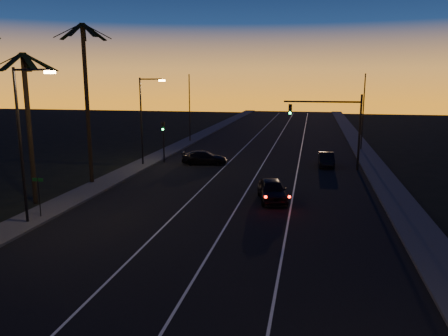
% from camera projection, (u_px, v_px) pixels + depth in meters
% --- Properties ---
extents(road, '(20.00, 170.00, 0.01)m').
position_uv_depth(road, '(240.00, 191.00, 33.11)').
color(road, black).
rests_on(road, ground).
extents(sidewalk_left, '(2.40, 170.00, 0.16)m').
position_uv_depth(sidewalk_left, '(103.00, 183.00, 35.27)').
color(sidewalk_left, '#3B3B38').
rests_on(sidewalk_left, ground).
extents(sidewalk_right, '(2.40, 170.00, 0.16)m').
position_uv_depth(sidewalk_right, '(396.00, 198.00, 30.93)').
color(sidewalk_right, '#3B3B38').
rests_on(sidewalk_right, ground).
extents(lane_stripe_left, '(0.12, 160.00, 0.01)m').
position_uv_depth(lane_stripe_left, '(202.00, 189.00, 33.69)').
color(lane_stripe_left, silver).
rests_on(lane_stripe_left, road).
extents(lane_stripe_mid, '(0.12, 160.00, 0.01)m').
position_uv_depth(lane_stripe_mid, '(246.00, 191.00, 33.02)').
color(lane_stripe_mid, silver).
rests_on(lane_stripe_mid, road).
extents(lane_stripe_right, '(0.12, 160.00, 0.01)m').
position_uv_depth(lane_stripe_right, '(293.00, 194.00, 32.34)').
color(lane_stripe_right, silver).
rests_on(lane_stripe_right, road).
extents(palm_mid, '(4.25, 4.16, 10.03)m').
position_uv_depth(palm_mid, '(28.00, 112.00, 28.66)').
color(palm_mid, black).
rests_on(palm_mid, ground).
extents(palm_far, '(4.25, 4.16, 12.53)m').
position_uv_depth(palm_far, '(86.00, 89.00, 33.96)').
color(palm_far, black).
rests_on(palm_far, ground).
extents(streetlight_left_near, '(2.55, 0.26, 9.00)m').
position_uv_depth(streetlight_left_near, '(24.00, 134.00, 24.52)').
color(streetlight_left_near, black).
rests_on(streetlight_left_near, ground).
extents(streetlight_left_far, '(2.55, 0.26, 8.50)m').
position_uv_depth(streetlight_left_far, '(144.00, 114.00, 41.86)').
color(streetlight_left_far, black).
rests_on(streetlight_left_far, ground).
extents(street_sign, '(0.70, 0.06, 2.60)m').
position_uv_depth(street_sign, '(39.00, 193.00, 26.24)').
color(street_sign, black).
rests_on(street_sign, ground).
extents(signal_mast, '(7.10, 0.41, 7.00)m').
position_uv_depth(signal_mast, '(334.00, 118.00, 40.37)').
color(signal_mast, black).
rests_on(signal_mast, ground).
extents(signal_post, '(0.28, 0.37, 4.20)m').
position_uv_depth(signal_post, '(163.00, 134.00, 43.97)').
color(signal_post, black).
rests_on(signal_post, ground).
extents(far_pole_left, '(0.14, 0.14, 9.00)m').
position_uv_depth(far_pole_left, '(190.00, 108.00, 58.36)').
color(far_pole_left, black).
rests_on(far_pole_left, ground).
extents(far_pole_right, '(0.14, 0.14, 9.00)m').
position_uv_depth(far_pole_right, '(363.00, 113.00, 51.21)').
color(far_pole_right, black).
rests_on(far_pole_right, ground).
extents(lead_car, '(2.76, 5.20, 1.51)m').
position_uv_depth(lead_car, '(272.00, 190.00, 30.36)').
color(lead_car, black).
rests_on(lead_car, road).
extents(right_car, '(1.54, 4.07, 1.33)m').
position_uv_depth(right_car, '(326.00, 159.00, 42.47)').
color(right_car, black).
rests_on(right_car, road).
extents(cross_car, '(4.81, 2.61, 1.32)m').
position_uv_depth(cross_car, '(204.00, 158.00, 43.47)').
color(cross_car, black).
rests_on(cross_car, road).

